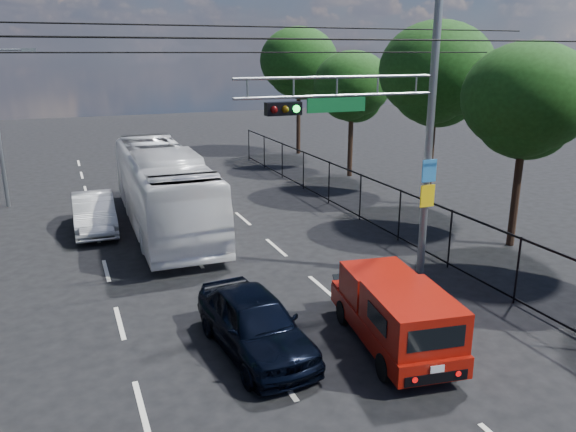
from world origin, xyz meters
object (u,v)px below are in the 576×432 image
navy_hatchback (255,323)px  white_bus (163,188)px  white_van (94,213)px  signal_mast (397,111)px  red_pickup (395,312)px

navy_hatchback → white_bus: (-0.16, 10.90, 0.87)m
navy_hatchback → white_bus: white_bus is taller
white_bus → white_van: white_bus is taller
signal_mast → red_pickup: signal_mast is taller
signal_mast → white_bus: 10.54m
white_bus → white_van: 2.90m
red_pickup → white_van: (-6.05, 12.50, -0.19)m
signal_mast → navy_hatchback: size_ratio=2.18×
white_bus → signal_mast: bearing=-54.6°
red_pickup → navy_hatchback: bearing=161.3°
signal_mast → white_bus: (-5.57, 8.18, -3.63)m
signal_mast → red_pickup: (-2.24, -3.80, -4.32)m
signal_mast → white_van: signal_mast is taller
navy_hatchback → white_bus: bearing=86.2°
red_pickup → white_bus: (-3.33, 11.98, 0.69)m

